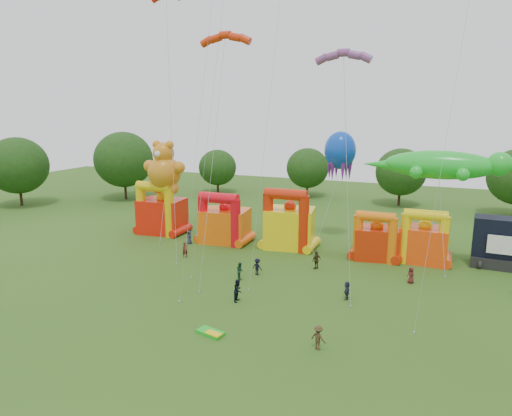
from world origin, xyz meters
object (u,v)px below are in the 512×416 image
at_px(spectator_4, 316,260).
at_px(bouncy_castle_0, 161,213).
at_px(gecko_kite, 440,183).
at_px(spectator_0, 189,237).
at_px(teddy_bear_kite, 164,185).
at_px(octopus_kite, 333,183).
at_px(bouncy_castle_2, 289,225).

bearing_deg(spectator_4, bouncy_castle_0, -71.88).
xyz_separation_m(gecko_kite, spectator_0, (-27.45, -2.94, -7.81)).
relative_size(teddy_bear_kite, gecko_kite, 0.86).
height_order(octopus_kite, spectator_0, octopus_kite).
xyz_separation_m(octopus_kite, spectator_0, (-15.64, -7.23, -6.44)).
relative_size(bouncy_castle_0, gecko_kite, 0.49).
bearing_deg(bouncy_castle_0, bouncy_castle_2, 0.36).
distance_m(gecko_kite, spectator_0, 28.69).
bearing_deg(gecko_kite, spectator_4, -152.18).
height_order(gecko_kite, spectator_0, gecko_kite).
xyz_separation_m(bouncy_castle_2, octopus_kite, (4.10, 4.11, 4.55)).
xyz_separation_m(bouncy_castle_0, spectator_0, (5.91, -3.01, -1.81)).
relative_size(bouncy_castle_0, spectator_0, 4.22).
distance_m(bouncy_castle_0, bouncy_castle_2, 17.46).
bearing_deg(bouncy_castle_2, octopus_kite, 45.09).
bearing_deg(bouncy_castle_0, spectator_0, -27.01).
xyz_separation_m(teddy_bear_kite, gecko_kite, (31.80, 1.39, 1.98)).
height_order(teddy_bear_kite, spectator_0, teddy_bear_kite).
bearing_deg(octopus_kite, gecko_kite, -19.97).
xyz_separation_m(spectator_0, spectator_4, (16.46, -2.85, 0.12)).
xyz_separation_m(octopus_kite, spectator_4, (0.82, -10.09, -6.33)).
height_order(bouncy_castle_0, spectator_0, bouncy_castle_0).
bearing_deg(spectator_4, spectator_0, -67.02).
height_order(bouncy_castle_0, octopus_kite, octopus_kite).
relative_size(bouncy_castle_0, bouncy_castle_2, 0.97).
distance_m(bouncy_castle_2, teddy_bear_kite, 16.45).
bearing_deg(teddy_bear_kite, octopus_kite, 15.88).
relative_size(bouncy_castle_0, octopus_kite, 0.52).
bearing_deg(bouncy_castle_0, octopus_kite, 11.08).
xyz_separation_m(bouncy_castle_2, teddy_bear_kite, (-15.89, -1.58, 3.94)).
distance_m(bouncy_castle_0, spectator_4, 23.20).
bearing_deg(octopus_kite, teddy_bear_kite, -164.12).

